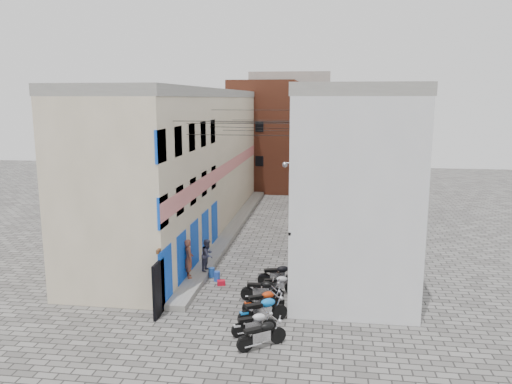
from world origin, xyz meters
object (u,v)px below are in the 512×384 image
at_px(motorcycle_e, 262,289).
at_px(motorcycle_g, 278,273).
at_px(motorcycle_b, 254,322).
at_px(motorcycle_f, 278,283).
at_px(water_jug_far, 212,272).
at_px(person_a, 189,258).
at_px(motorcycle_d, 264,300).
at_px(person_b, 208,255).
at_px(water_jug_near, 217,276).
at_px(motorcycle_a, 262,333).
at_px(red_crate, 221,283).
at_px(motorcycle_c, 263,309).

distance_m(motorcycle_e, motorcycle_g, 1.96).
bearing_deg(motorcycle_b, motorcycle_f, 146.91).
bearing_deg(water_jug_far, person_a, -136.49).
height_order(motorcycle_d, person_b, person_b).
bearing_deg(motorcycle_e, water_jug_near, -132.89).
bearing_deg(motorcycle_g, motorcycle_f, -12.96).
bearing_deg(motorcycle_g, person_a, -103.99).
bearing_deg(person_a, motorcycle_d, -151.51).
height_order(person_b, water_jug_far, person_b).
relative_size(motorcycle_d, motorcycle_e, 0.97).
relative_size(motorcycle_a, motorcycle_e, 1.02).
xyz_separation_m(motorcycle_f, person_a, (-4.22, 0.84, 0.66)).
bearing_deg(water_jug_far, motorcycle_f, -26.56).
xyz_separation_m(motorcycle_d, water_jug_far, (-2.97, 3.60, -0.29)).
height_order(motorcycle_f, person_b, person_b).
height_order(motorcycle_a, water_jug_near, motorcycle_a).
xyz_separation_m(motorcycle_a, water_jug_far, (-3.27, 6.49, -0.32)).
relative_size(motorcycle_a, red_crate, 5.30).
height_order(motorcycle_b, water_jug_near, motorcycle_b).
height_order(motorcycle_e, person_b, person_b).
bearing_deg(person_b, person_a, 160.42).
distance_m(motorcycle_e, motorcycle_f, 1.00).
relative_size(water_jug_far, red_crate, 1.27).
height_order(motorcycle_a, water_jug_far, motorcycle_a).
bearing_deg(motorcycle_c, motorcycle_e, 156.61).
bearing_deg(motorcycle_f, motorcycle_d, -26.38).
bearing_deg(water_jug_near, person_b, 130.46).
height_order(person_a, water_jug_far, person_a).
bearing_deg(motorcycle_g, motorcycle_c, -20.07).
distance_m(person_a, red_crate, 1.87).
bearing_deg(person_b, motorcycle_e, -120.62).
bearing_deg(motorcycle_f, motorcycle_b, -22.15).
distance_m(motorcycle_d, water_jug_far, 4.68).
bearing_deg(water_jug_near, motorcycle_e, -39.84).
bearing_deg(motorcycle_e, motorcycle_g, 162.23).
xyz_separation_m(person_b, water_jug_far, (0.24, -0.23, -0.80)).
bearing_deg(person_a, water_jug_far, -72.16).
bearing_deg(motorcycle_c, red_crate, -178.17).
bearing_deg(motorcycle_b, motorcycle_e, 155.70).
relative_size(motorcycle_b, motorcycle_e, 0.92).
height_order(motorcycle_c, red_crate, motorcycle_c).
relative_size(motorcycle_d, motorcycle_f, 1.04).
relative_size(motorcycle_c, motorcycle_e, 1.11).
bearing_deg(motorcycle_d, person_b, -168.01).
xyz_separation_m(motorcycle_b, person_a, (-3.75, 4.79, 0.66)).
height_order(motorcycle_b, person_b, person_b).
xyz_separation_m(motorcycle_a, motorcycle_e, (-0.51, 4.01, -0.01)).
relative_size(motorcycle_e, red_crate, 5.19).
bearing_deg(person_a, motorcycle_b, -167.62).
bearing_deg(motorcycle_e, motorcycle_f, 141.41).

